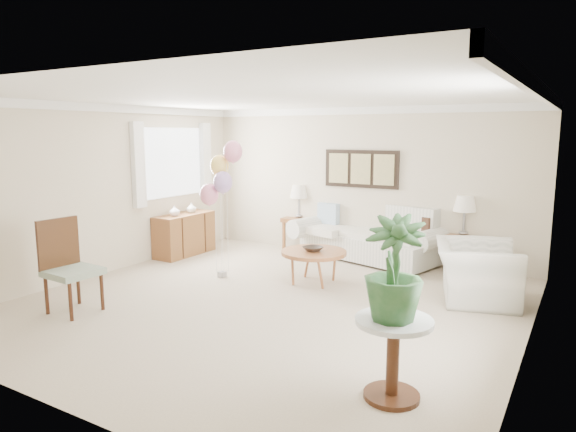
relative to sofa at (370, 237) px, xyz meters
The scene contains 18 objects.
ground_plane 2.92m from the sofa, 94.52° to the right, with size 6.00×6.00×0.00m, color #B9AA90.
room_shell 3.08m from the sofa, 96.89° to the right, with size 6.04×6.04×2.60m.
wall_art_triptych 1.20m from the sofa, 162.34° to the left, with size 1.35×0.06×0.65m.
sofa is the anchor object (origin of this frame).
end_table_left 1.48m from the sofa, behind, with size 0.54×0.49×0.59m.
end_table_right 1.54m from the sofa, ahead, with size 0.52×0.47×0.57m.
lamp_left 1.63m from the sofa, behind, with size 0.35×0.35×0.62m.
lamp_right 1.68m from the sofa, ahead, with size 0.36×0.36×0.63m.
coffee_table 1.80m from the sofa, 95.26° to the right, with size 0.95×0.95×0.48m.
decor_bowl 1.83m from the sofa, 95.17° to the right, with size 0.28×0.28×0.07m, color black.
armchair 2.45m from the sofa, 34.53° to the right, with size 1.15×1.01×0.75m, color silver.
side_table 4.79m from the sofa, 66.25° to the right, with size 0.63×0.63×0.69m.
potted_plant 4.86m from the sofa, 66.48° to the right, with size 0.47×0.47×0.85m, color #194B21.
accent_chair 4.88m from the sofa, 116.64° to the right, with size 0.59×0.59×1.14m.
credenza 3.30m from the sofa, 155.03° to the right, with size 0.46×1.20×0.74m.
vase_white 3.43m from the sofa, 150.93° to the right, with size 0.17×0.17×0.18m, color silver.
vase_sage 3.24m from the sofa, 157.80° to the right, with size 0.17×0.17×0.18m, color beige.
balloon_cluster 2.92m from the sofa, 124.37° to the right, with size 0.60×0.47×2.06m.
Camera 1 is at (3.42, -5.32, 2.17)m, focal length 32.00 mm.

